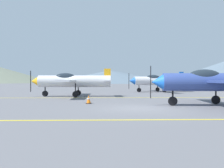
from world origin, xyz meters
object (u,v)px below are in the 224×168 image
airplane_mid (72,81)px  airplane_far (157,80)px  traffic_cone_front (89,99)px  airplane_near (215,81)px  car_sedan (177,84)px

airplane_mid → airplane_far: same height
traffic_cone_front → airplane_far: bearing=62.2°
airplane_mid → traffic_cone_front: airplane_mid is taller
airplane_mid → airplane_near: bearing=-40.7°
car_sedan → traffic_cone_front: size_ratio=7.72×
airplane_mid → traffic_cone_front: (2.11, -6.96, -1.23)m
car_sedan → airplane_far: bearing=-120.3°
car_sedan → traffic_cone_front: car_sedan is taller
airplane_mid → car_sedan: 23.97m
airplane_near → airplane_mid: bearing=139.3°
airplane_mid → car_sedan: (15.82, 17.99, -0.68)m
airplane_near → car_sedan: airplane_near is taller
airplane_near → car_sedan: (5.82, 26.60, -0.68)m
airplane_near → traffic_cone_front: 8.15m
airplane_near → airplane_mid: 13.19m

